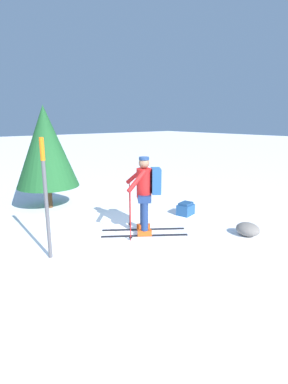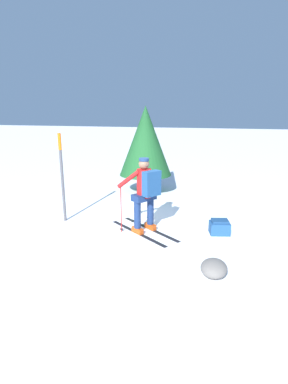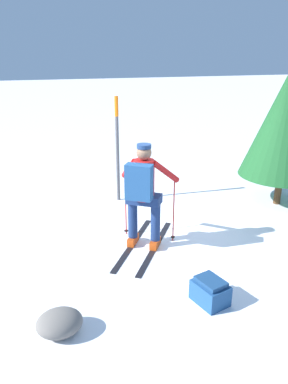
{
  "view_description": "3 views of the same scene",
  "coord_description": "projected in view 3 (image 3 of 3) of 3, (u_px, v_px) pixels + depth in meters",
  "views": [
    {
      "loc": [
        5.36,
        -3.58,
        2.41
      ],
      "look_at": [
        0.61,
        0.3,
        0.91
      ],
      "focal_mm": 28.0,
      "sensor_mm": 36.0,
      "label": 1
    },
    {
      "loc": [
        6.65,
        1.96,
        2.63
      ],
      "look_at": [
        0.61,
        0.3,
        0.91
      ],
      "focal_mm": 28.0,
      "sensor_mm": 36.0,
      "label": 2
    },
    {
      "loc": [
        2.33,
        5.34,
        2.9
      ],
      "look_at": [
        0.61,
        0.3,
        0.91
      ],
      "focal_mm": 35.0,
      "sensor_mm": 36.0,
      "label": 3
    }
  ],
  "objects": [
    {
      "name": "skier",
      "position": [
        143.0,
        191.0,
        5.63
      ],
      "size": [
        1.44,
        1.77,
        1.66
      ],
      "color": "black",
      "rests_on": "ground_plane"
    },
    {
      "name": "trail_marker",
      "position": [
        117.0,
        142.0,
        7.43
      ],
      "size": [
        0.08,
        0.08,
        2.12
      ],
      "color": "#4C4C51",
      "rests_on": "ground_plane"
    },
    {
      "name": "rock_boulder",
      "position": [
        60.0,
        323.0,
        4.07
      ],
      "size": [
        0.51,
        0.43,
        0.28
      ],
      "primitive_type": "ellipsoid",
      "color": "slate",
      "rests_on": "ground_plane"
    },
    {
      "name": "ground_plane",
      "position": [
        172.0,
        232.0,
        6.45
      ],
      "size": [
        80.0,
        80.0,
        0.0
      ],
      "primitive_type": "plane",
      "color": "white"
    },
    {
      "name": "pine_tree",
      "position": [
        287.0,
        121.0,
        7.08
      ],
      "size": [
        1.66,
        1.66,
        2.77
      ],
      "color": "#4C331E",
      "rests_on": "ground_plane"
    },
    {
      "name": "dropped_backpack",
      "position": [
        210.0,
        291.0,
        4.59
      ],
      "size": [
        0.42,
        0.49,
        0.33
      ],
      "color": "navy",
      "rests_on": "ground_plane"
    }
  ]
}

